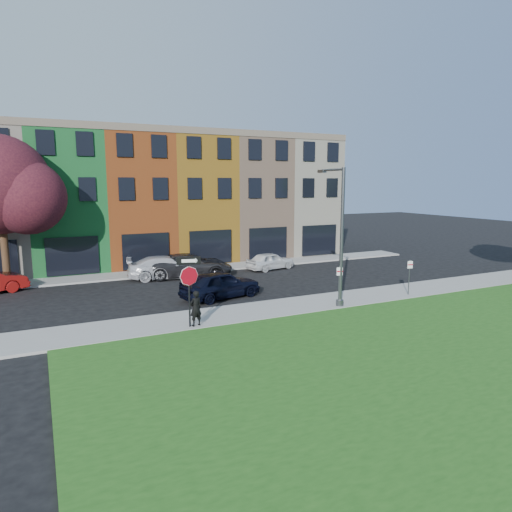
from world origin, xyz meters
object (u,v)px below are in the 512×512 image
street_lamp (339,237)px  sedan_near (221,284)px  man (196,308)px  stop_sign (189,277)px

street_lamp → sedan_near: bearing=141.5°
sedan_near → man: bearing=134.4°
stop_sign → street_lamp: 8.22m
stop_sign → street_lamp: bearing=16.2°
man → sedan_near: (2.95, 4.55, -0.13)m
man → street_lamp: 8.30m
stop_sign → man: (0.28, 0.02, -1.44)m
sedan_near → street_lamp: bearing=-144.2°
street_lamp → man: bearing=-175.3°
man → street_lamp: bearing=167.2°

